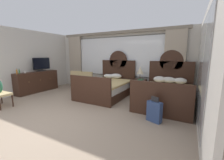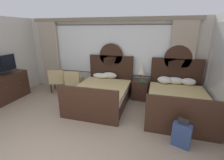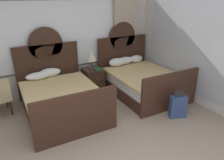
# 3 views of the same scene
# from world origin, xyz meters

# --- Properties ---
(wall_back_window) EXTENTS (6.45, 0.22, 2.70)m
(wall_back_window) POSITION_xyz_m (0.00, 4.03, 1.42)
(wall_back_window) COLOR beige
(wall_back_window) RESTS_ON ground_plane
(wall_right_mirror) EXTENTS (0.08, 4.63, 2.70)m
(wall_right_mirror) POSITION_xyz_m (3.26, 1.74, 1.35)
(wall_right_mirror) COLOR beige
(wall_right_mirror) RESTS_ON ground_plane
(bed_near_window) EXTENTS (1.62, 2.23, 1.82)m
(bed_near_window) POSITION_xyz_m (0.09, 2.88, 0.36)
(bed_near_window) COLOR #382116
(bed_near_window) RESTS_ON ground_plane
(bed_near_mirror) EXTENTS (1.62, 2.23, 1.82)m
(bed_near_mirror) POSITION_xyz_m (2.34, 2.90, 0.37)
(bed_near_mirror) COLOR #382116
(bed_near_mirror) RESTS_ON ground_plane
(nightstand_between_beds) EXTENTS (0.51, 0.54, 0.66)m
(nightstand_between_beds) POSITION_xyz_m (1.22, 3.59, 0.33)
(nightstand_between_beds) COLOR #382116
(nightstand_between_beds) RESTS_ON ground_plane
(table_lamp_on_nightstand) EXTENTS (0.27, 0.27, 0.52)m
(table_lamp_on_nightstand) POSITION_xyz_m (1.22, 3.65, 1.02)
(table_lamp_on_nightstand) COLOR brown
(table_lamp_on_nightstand) RESTS_ON nightstand_between_beds
(book_on_nightstand) EXTENTS (0.18, 0.26, 0.03)m
(book_on_nightstand) POSITION_xyz_m (1.31, 3.49, 0.67)
(book_on_nightstand) COLOR #285133
(book_on_nightstand) RESTS_ON nightstand_between_beds
(suitcase_on_floor) EXTENTS (0.39, 0.27, 0.64)m
(suitcase_on_floor) POSITION_xyz_m (2.30, 1.42, 0.26)
(suitcase_on_floor) COLOR navy
(suitcase_on_floor) RESTS_ON ground_plane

